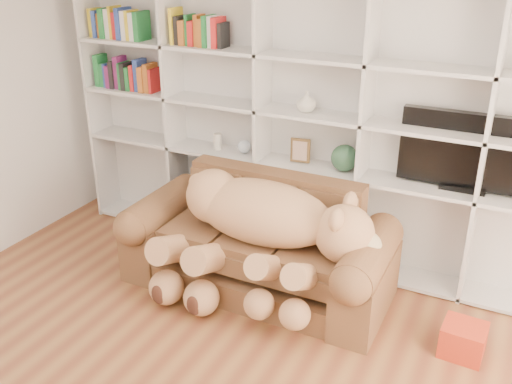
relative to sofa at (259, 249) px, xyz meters
The scene contains 13 objects.
wall_back 1.31m from the sofa, 77.36° to the left, with size 5.00×0.02×2.70m, color white.
bookshelf 1.18m from the sofa, 95.22° to the left, with size 4.43×0.35×2.40m.
sofa is the anchor object (origin of this frame).
teddy_bear 0.35m from the sofa, 64.58° to the right, with size 1.64×0.88×0.95m.
throw_pillow 0.61m from the sofa, 164.35° to the left, with size 0.34×0.11×0.34m, color #500D17.
gift_box 1.63m from the sofa, ahead, with size 0.28×0.26×0.22m, color red.
tv 1.74m from the sofa, 25.31° to the left, with size 0.99×0.18×0.59m.
picture_frame 0.89m from the sofa, 82.04° to the left, with size 0.16×0.03×0.21m, color brown.
green_vase 1.00m from the sofa, 52.34° to the left, with size 0.22×0.22×0.22m, color #2E5B3D.
figurine_tall 1.11m from the sofa, 139.43° to the left, with size 0.07×0.07×0.14m, color beige.
figurine_short 1.11m from the sofa, 139.51° to the left, with size 0.07×0.07×0.12m, color beige.
snow_globe 0.96m from the sofa, 125.97° to the left, with size 0.12×0.12×0.12m, color white.
shelf_vase 1.23m from the sofa, 78.62° to the left, with size 0.16×0.16×0.17m, color beige.
Camera 1 is at (1.55, -1.85, 2.59)m, focal length 40.00 mm.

